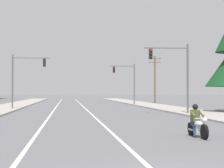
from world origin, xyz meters
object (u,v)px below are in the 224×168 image
Objects in this scene: traffic_signal_near_left at (23,74)px; traffic_signal_near_right at (175,68)px; motorcycle_with_rider at (197,124)px; traffic_signal_mid_right at (128,78)px; utility_pole_right_far at (155,78)px.

traffic_signal_near_right is at bearing -37.64° from traffic_signal_near_left.
motorcycle_with_rider is at bearing -68.29° from traffic_signal_near_left.
traffic_signal_near_left reaches higher than motorcycle_with_rider.
motorcycle_with_rider is 0.35× the size of traffic_signal_near_right.
traffic_signal_near_left is at bearing 111.71° from motorcycle_with_rider.
motorcycle_with_rider is at bearing -94.96° from traffic_signal_mid_right.
traffic_signal_near_right is at bearing -88.92° from traffic_signal_mid_right.
traffic_signal_near_left is at bearing 142.36° from traffic_signal_near_right.
motorcycle_with_rider is at bearing -103.60° from traffic_signal_near_right.
utility_pole_right_far is at bearing 79.51° from traffic_signal_near_right.
traffic_signal_mid_right is 10.25m from utility_pole_right_far.
motorcycle_with_rider is 28.87m from traffic_signal_near_left.
utility_pole_right_far reaches higher than motorcycle_with_rider.
utility_pole_right_far reaches higher than traffic_signal_mid_right.
utility_pole_right_far is (6.18, 8.17, 0.43)m from traffic_signal_mid_right.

